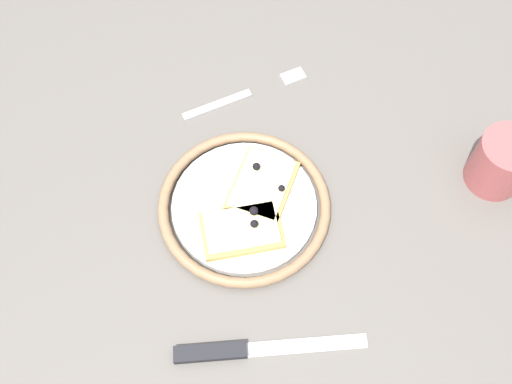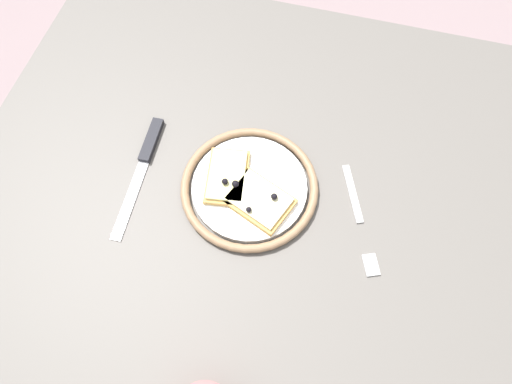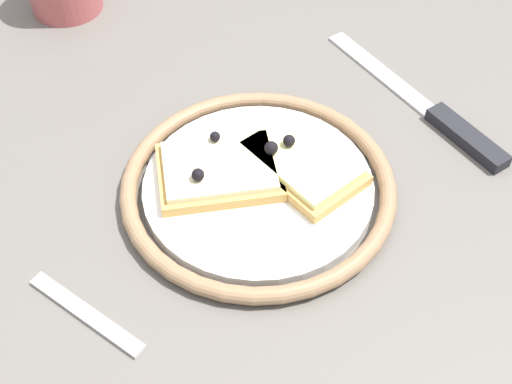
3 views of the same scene
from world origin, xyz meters
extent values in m
cube|color=#5B5651|center=(0.00, 0.00, 0.74)|extent=(1.06, 0.96, 0.04)
cylinder|color=#4C4742|center=(0.47, 0.42, 0.36)|extent=(0.05, 0.05, 0.72)
cylinder|color=white|center=(0.02, -0.02, 0.76)|extent=(0.20, 0.20, 0.01)
torus|color=#8C6B4C|center=(0.02, -0.02, 0.76)|extent=(0.24, 0.24, 0.01)
cube|color=tan|center=(0.06, -0.03, 0.77)|extent=(0.08, 0.12, 0.01)
cube|color=#E6DE8C|center=(0.06, -0.03, 0.78)|extent=(0.07, 0.10, 0.01)
sphere|color=black|center=(0.06, -0.01, 0.79)|extent=(0.01, 0.01, 0.01)
sphere|color=black|center=(0.04, -0.01, 0.79)|extent=(0.01, 0.01, 0.01)
cube|color=tan|center=(0.00, 0.00, 0.77)|extent=(0.13, 0.11, 0.01)
cube|color=beige|center=(0.00, 0.00, 0.78)|extent=(0.11, 0.10, 0.01)
sphere|color=black|center=(-0.02, -0.01, 0.79)|extent=(0.01, 0.01, 0.01)
sphere|color=black|center=(0.01, 0.03, 0.79)|extent=(0.01, 0.01, 0.01)
cube|color=silver|center=(0.22, 0.05, 0.76)|extent=(0.02, 0.15, 0.00)
cube|color=black|center=(0.22, -0.07, 0.76)|extent=(0.02, 0.09, 0.01)
cube|color=#BEBEBE|center=(-0.15, -0.06, 0.76)|extent=(0.05, 0.11, 0.00)
camera|label=1|loc=(0.40, -0.02, 1.53)|focal=43.68mm
camera|label=2|loc=(-0.07, 0.30, 1.45)|focal=31.31mm
camera|label=3|loc=(-0.18, -0.36, 1.21)|focal=48.51mm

